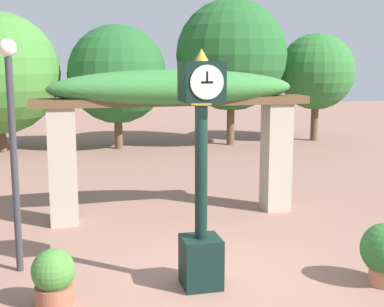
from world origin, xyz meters
TOP-DOWN VIEW (x-y plane):
  - ground_plane at (0.00, 0.00)m, footprint 60.00×60.00m
  - pedestal_clock at (-0.35, -0.17)m, footprint 0.52×0.56m
  - pergola at (0.00, 3.18)m, footprint 5.34×1.11m
  - potted_plant_near_right at (-2.28, -0.31)m, footprint 0.54×0.54m
  - lamp_post at (-2.78, 0.99)m, footprint 0.25×0.25m
  - tree_line at (-1.22, 11.71)m, footprint 18.10×4.73m

SIDE VIEW (x-z plane):
  - ground_plane at x=0.00m, z-range 0.00..0.00m
  - potted_plant_near_right at x=-2.28m, z-range 0.01..0.74m
  - pedestal_clock at x=-0.35m, z-range -0.12..3.05m
  - lamp_post at x=-2.78m, z-range 0.43..3.75m
  - pergola at x=0.00m, z-range 0.75..3.62m
  - tree_line at x=-1.22m, z-range 0.30..5.54m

